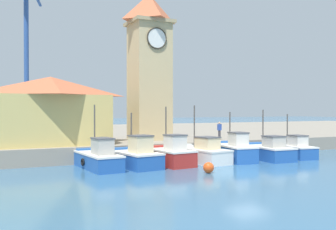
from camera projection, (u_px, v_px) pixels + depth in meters
name	position (u px, v px, depth m)	size (l,w,h in m)	color
ground_plane	(247.00, 173.00, 24.66)	(300.00, 300.00, 0.00)	#386689
quay_wharf	(112.00, 136.00, 50.04)	(120.00, 40.00, 1.24)	gray
fishing_boat_far_left	(98.00, 158.00, 26.26)	(2.23, 5.30, 4.30)	#2356A8
fishing_boat_left_outer	(136.00, 157.00, 26.89)	(2.80, 4.64, 3.75)	#2356A8
fishing_boat_left_inner	(170.00, 155.00, 27.89)	(2.53, 4.29, 4.17)	#AD2823
fishing_boat_mid_left	(200.00, 153.00, 29.53)	(2.94, 5.45, 4.28)	silver
fishing_boat_center	(234.00, 151.00, 30.37)	(2.40, 4.85, 3.78)	#2356A8
fishing_boat_mid_right	(268.00, 151.00, 31.03)	(2.37, 4.74, 3.95)	#2356A8
fishing_boat_right_inner	(292.00, 149.00, 32.65)	(2.37, 4.92, 3.58)	#2356A8
clock_tower	(149.00, 63.00, 35.33)	(3.69, 3.69, 14.71)	tan
warehouse_left	(51.00, 110.00, 30.97)	(8.69, 6.59, 5.32)	tan
port_crane_far	(27.00, 69.00, 46.47)	(3.57, 7.46, 19.31)	navy
mooring_buoy	(209.00, 168.00, 24.50)	(0.69, 0.69, 0.69)	#E54C19
dock_worker_near_tower	(219.00, 130.00, 35.32)	(0.34, 0.22, 1.62)	#33333D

